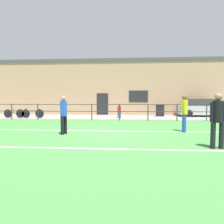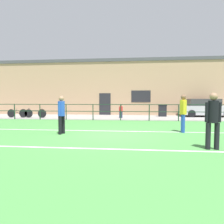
% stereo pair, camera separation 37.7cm
% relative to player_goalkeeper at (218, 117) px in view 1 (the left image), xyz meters
% --- Properties ---
extents(ground, '(60.00, 44.00, 0.04)m').
position_rel_player_goalkeeper_xyz_m(ground, '(-3.20, 2.11, -0.96)').
color(ground, '#478C42').
extents(field_line_touchline, '(36.00, 0.11, 0.00)m').
position_rel_player_goalkeeper_xyz_m(field_line_touchline, '(-3.20, 3.14, -0.94)').
color(field_line_touchline, white).
rests_on(field_line_touchline, ground).
extents(field_line_hash, '(36.00, 0.11, 0.00)m').
position_rel_player_goalkeeper_xyz_m(field_line_hash, '(-3.20, -0.29, -0.94)').
color(field_line_hash, white).
rests_on(field_line_hash, ground).
extents(pavement_strip, '(48.00, 5.00, 0.02)m').
position_rel_player_goalkeeper_xyz_m(pavement_strip, '(-3.20, 10.61, -0.93)').
color(pavement_strip, gray).
rests_on(pavement_strip, ground).
extents(perimeter_fence, '(36.07, 0.07, 1.15)m').
position_rel_player_goalkeeper_xyz_m(perimeter_fence, '(-3.20, 8.11, -0.19)').
color(perimeter_fence, '#193823').
rests_on(perimeter_fence, ground).
extents(clubhouse_facade, '(28.00, 2.56, 5.41)m').
position_rel_player_goalkeeper_xyz_m(clubhouse_facade, '(-3.20, 14.31, 1.78)').
color(clubhouse_facade, tan).
rests_on(clubhouse_facade, ground).
extents(player_goalkeeper, '(0.45, 0.29, 1.65)m').
position_rel_player_goalkeeper_xyz_m(player_goalkeeper, '(0.00, 0.00, 0.00)').
color(player_goalkeeper, black).
rests_on(player_goalkeeper, ground).
extents(player_striker, '(0.28, 0.43, 1.62)m').
position_rel_player_goalkeeper_xyz_m(player_striker, '(-5.34, 2.12, -0.02)').
color(player_striker, black).
rests_on(player_striker, ground).
extents(player_winger, '(0.30, 0.46, 1.68)m').
position_rel_player_goalkeeper_xyz_m(player_winger, '(-0.09, 3.16, 0.02)').
color(player_winger, blue).
rests_on(player_winger, ground).
extents(spectator_child, '(0.30, 0.19, 1.08)m').
position_rel_player_goalkeeper_xyz_m(spectator_child, '(-3.30, 9.86, -0.30)').
color(spectator_child, '#232D4C').
rests_on(spectator_child, pavement_strip).
extents(parked_car_red, '(4.14, 1.90, 1.52)m').
position_rel_player_goalkeeper_xyz_m(parked_car_red, '(3.85, 11.97, -0.19)').
color(parked_car_red, '#B7B7BC').
rests_on(parked_car_red, pavement_strip).
extents(bicycle_parked_0, '(2.29, 0.04, 0.78)m').
position_rel_player_goalkeeper_xyz_m(bicycle_parked_0, '(-10.42, 9.31, -0.56)').
color(bicycle_parked_0, black).
rests_on(bicycle_parked_0, pavement_strip).
extents(bicycle_parked_1, '(2.16, 0.04, 0.77)m').
position_rel_player_goalkeeper_xyz_m(bicycle_parked_1, '(-11.51, 9.31, -0.57)').
color(bicycle_parked_1, black).
rests_on(bicycle_parked_1, pavement_strip).
extents(trash_bin_0, '(0.68, 0.58, 1.01)m').
position_rel_player_goalkeeper_xyz_m(trash_bin_0, '(0.22, 11.75, -0.41)').
color(trash_bin_0, black).
rests_on(trash_bin_0, pavement_strip).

